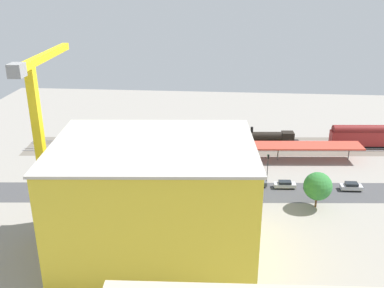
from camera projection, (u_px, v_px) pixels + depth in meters
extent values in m
plane|color=gray|center=(213.00, 185.00, 93.92)|extent=(159.94, 159.94, 0.00)
cube|color=#665E54|center=(216.00, 146.00, 115.11)|extent=(100.72, 21.38, 0.01)
cube|color=#424244|center=(212.00, 192.00, 90.67)|extent=(100.36, 16.90, 0.01)
cube|color=#9E9EA8|center=(217.00, 141.00, 118.26)|extent=(99.66, 8.05, 0.12)
cube|color=#9E9EA8|center=(216.00, 143.00, 116.92)|extent=(99.66, 8.05, 0.12)
cube|color=#9E9EA8|center=(216.00, 148.00, 113.16)|extent=(99.66, 8.05, 0.12)
cube|color=#9E9EA8|center=(216.00, 150.00, 111.82)|extent=(99.66, 8.05, 0.12)
cube|color=#C63D2D|center=(243.00, 146.00, 105.19)|extent=(57.90, 10.04, 0.37)
cylinder|color=slate|center=(349.00, 153.00, 105.82)|extent=(0.30, 0.30, 3.60)
cylinder|color=slate|center=(278.00, 153.00, 105.88)|extent=(0.30, 0.30, 3.60)
cylinder|color=slate|center=(207.00, 153.00, 105.95)|extent=(0.30, 0.30, 3.60)
cylinder|color=slate|center=(136.00, 153.00, 106.01)|extent=(0.30, 0.30, 3.60)
cube|color=black|center=(272.00, 142.00, 116.31)|extent=(14.38, 3.31, 1.00)
cylinder|color=black|center=(267.00, 136.00, 115.70)|extent=(11.30, 3.30, 2.43)
cube|color=black|center=(287.00, 138.00, 115.86)|extent=(3.31, 2.86, 3.42)
cylinder|color=black|center=(252.00, 130.00, 115.02)|extent=(0.70, 0.70, 1.40)
cube|color=black|center=(365.00, 146.00, 114.50)|extent=(17.14, 3.60, 0.60)
cube|color=maroon|center=(367.00, 138.00, 113.70)|extent=(19.07, 4.32, 3.78)
cylinder|color=maroon|center=(368.00, 130.00, 112.92)|extent=(18.32, 4.26, 2.83)
cube|color=black|center=(351.00, 189.00, 91.64)|extent=(3.82, 1.92, 0.30)
cube|color=silver|center=(351.00, 187.00, 91.43)|extent=(4.54, 2.02, 0.81)
cube|color=#1E2328|center=(352.00, 184.00, 91.18)|extent=(2.56, 1.73, 0.59)
cube|color=black|center=(317.00, 188.00, 92.07)|extent=(3.55, 2.03, 0.30)
cube|color=navy|center=(317.00, 186.00, 91.86)|extent=(4.21, 2.15, 0.87)
cube|color=#1E2328|center=(317.00, 183.00, 91.58)|extent=(2.40, 1.80, 0.67)
cube|color=black|center=(285.00, 187.00, 92.56)|extent=(3.97, 1.88, 0.30)
cube|color=silver|center=(285.00, 185.00, 92.37)|extent=(4.71, 1.99, 0.75)
cube|color=#1E2328|center=(285.00, 182.00, 92.14)|extent=(2.67, 1.66, 0.53)
cube|color=black|center=(256.00, 186.00, 93.25)|extent=(3.74, 2.08, 0.30)
cube|color=#474C51|center=(256.00, 183.00, 93.03)|extent=(4.43, 2.22, 0.90)
cube|color=#1E2328|center=(257.00, 180.00, 92.77)|extent=(2.53, 1.83, 0.51)
cube|color=black|center=(227.00, 184.00, 94.06)|extent=(3.92, 2.04, 0.30)
cube|color=silver|center=(227.00, 182.00, 93.88)|extent=(4.64, 2.17, 0.71)
cube|color=#1E2328|center=(227.00, 179.00, 93.63)|extent=(2.65, 1.79, 0.64)
cube|color=black|center=(195.00, 184.00, 93.88)|extent=(4.11, 1.88, 0.30)
cube|color=maroon|center=(195.00, 182.00, 93.69)|extent=(4.88, 1.99, 0.76)
cube|color=#1E2328|center=(195.00, 179.00, 93.43)|extent=(2.76, 1.67, 0.65)
cube|color=black|center=(162.00, 182.00, 94.83)|extent=(3.95, 1.87, 0.30)
cube|color=maroon|center=(162.00, 180.00, 94.65)|extent=(4.69, 1.98, 0.70)
cube|color=#1E2328|center=(162.00, 177.00, 94.40)|extent=(2.66, 1.66, 0.69)
cube|color=yellow|center=(155.00, 201.00, 68.25)|extent=(31.62, 24.50, 18.52)
cube|color=#B7B2A8|center=(153.00, 145.00, 64.81)|extent=(32.27, 25.14, 0.40)
cube|color=gray|center=(51.00, 228.00, 76.94)|extent=(3.60, 3.60, 1.20)
cube|color=yellow|center=(41.00, 155.00, 71.87)|extent=(1.40, 1.40, 29.04)
cube|color=yellow|center=(46.00, 56.00, 73.43)|extent=(2.13, 21.20, 1.20)
cube|color=gray|center=(17.00, 70.00, 62.18)|extent=(2.10, 2.49, 2.00)
cube|color=black|center=(110.00, 200.00, 87.23)|extent=(8.31, 2.89, 0.50)
cube|color=silver|center=(115.00, 192.00, 86.63)|extent=(6.19, 2.96, 2.81)
cube|color=silver|center=(95.00, 193.00, 86.71)|extent=(2.35, 2.65, 2.42)
cylinder|color=brown|center=(206.00, 195.00, 86.06)|extent=(0.49, 0.49, 3.42)
sphere|color=#38843D|center=(206.00, 178.00, 84.69)|extent=(5.83, 5.83, 5.83)
cylinder|color=brown|center=(167.00, 197.00, 85.33)|extent=(0.57, 0.57, 3.36)
sphere|color=#28662D|center=(166.00, 182.00, 84.19)|extent=(4.18, 4.18, 4.18)
cylinder|color=brown|center=(198.00, 199.00, 85.12)|extent=(0.45, 0.45, 2.63)
sphere|color=#28662D|center=(199.00, 186.00, 84.04)|extent=(4.68, 4.68, 4.68)
cylinder|color=brown|center=(168.00, 193.00, 86.51)|extent=(0.38, 0.38, 3.69)
sphere|color=#28662D|center=(168.00, 175.00, 85.05)|extent=(6.16, 6.16, 6.16)
cylinder|color=brown|center=(316.00, 201.00, 84.58)|extent=(0.40, 0.40, 2.59)
sphere|color=#2D7233|center=(318.00, 186.00, 83.41)|extent=(5.48, 5.48, 5.48)
cylinder|color=brown|center=(226.00, 199.00, 85.36)|extent=(0.54, 0.54, 2.64)
sphere|color=#38843D|center=(226.00, 186.00, 84.35)|extent=(4.15, 4.15, 4.15)
cylinder|color=#333333|center=(267.00, 172.00, 93.00)|extent=(0.16, 0.16, 6.12)
cube|color=black|center=(268.00, 157.00, 91.72)|extent=(0.36, 0.36, 0.90)
sphere|color=green|center=(267.00, 155.00, 91.63)|extent=(0.20, 0.20, 0.20)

